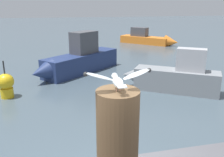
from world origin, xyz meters
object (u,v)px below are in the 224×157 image
(seagull, at_px, (118,79))
(channel_buoy, at_px, (6,85))
(mooring_post, at_px, (117,142))
(boat_navy, at_px, (77,61))
(boat_orange, at_px, (150,39))
(boat_grey, at_px, (172,77))

(seagull, bearing_deg, channel_buoy, 109.12)
(mooring_post, bearing_deg, boat_navy, 87.39)
(boat_orange, bearing_deg, boat_navy, -131.19)
(boat_grey, relative_size, boat_navy, 0.77)
(boat_orange, bearing_deg, mooring_post, -112.67)
(seagull, xyz_separation_m, boat_orange, (7.06, 16.91, -2.09))
(seagull, distance_m, boat_orange, 18.44)
(boat_grey, bearing_deg, channel_buoy, 173.60)
(boat_grey, relative_size, boat_orange, 0.81)
(channel_buoy, bearing_deg, seagull, -70.88)
(mooring_post, bearing_deg, channel_buoy, 109.11)
(boat_navy, height_order, channel_buoy, boat_navy)
(seagull, distance_m, boat_navy, 9.52)
(mooring_post, relative_size, boat_orange, 0.26)
(mooring_post, distance_m, seagull, 0.68)
(boat_grey, xyz_separation_m, boat_orange, (3.43, 10.92, -0.14))
(boat_orange, xyz_separation_m, channel_buoy, (-9.37, -10.25, 0.08))
(boat_navy, xyz_separation_m, channel_buoy, (-2.73, -2.67, -0.13))
(boat_grey, height_order, boat_navy, boat_navy)
(seagull, height_order, channel_buoy, seagull)
(mooring_post, height_order, boat_orange, mooring_post)
(mooring_post, distance_m, channel_buoy, 7.17)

